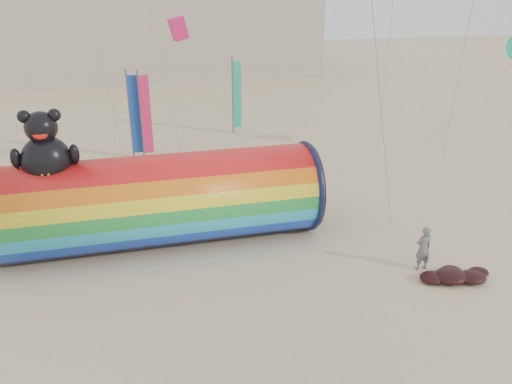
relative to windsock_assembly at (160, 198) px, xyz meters
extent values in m
plane|color=#CCB58C|center=(2.90, -3.11, -1.87)|extent=(160.00, 160.00, 0.00)
cylinder|color=red|center=(0.01, 0.00, -0.09)|extent=(12.19, 3.56, 3.56)
torus|color=#0F1438|center=(5.99, 0.00, -0.09)|extent=(0.24, 3.73, 3.73)
cylinder|color=black|center=(6.13, 0.00, -0.09)|extent=(0.06, 3.52, 3.52)
ellipsoid|color=black|center=(-3.85, 0.00, 1.84)|extent=(1.74, 1.55, 1.83)
ellipsoid|color=yellow|center=(-3.85, -0.56, 1.73)|extent=(0.89, 0.39, 0.78)
sphere|color=black|center=(-3.85, 0.00, 3.06)|extent=(1.12, 1.12, 1.12)
sphere|color=black|center=(-4.33, 0.00, 3.46)|extent=(0.45, 0.45, 0.45)
sphere|color=black|center=(-3.36, 0.00, 3.46)|extent=(0.45, 0.45, 0.45)
ellipsoid|color=red|center=(-3.85, -0.46, 2.90)|extent=(0.49, 0.18, 0.31)
ellipsoid|color=black|center=(-4.81, -0.10, 2.04)|extent=(0.37, 0.37, 0.73)
ellipsoid|color=black|center=(-2.88, -0.10, 2.04)|extent=(0.37, 0.37, 0.73)
imported|color=slate|center=(8.77, -4.53, -1.03)|extent=(0.63, 0.44, 1.67)
ellipsoid|color=black|center=(9.30, -5.52, -1.67)|extent=(1.17, 0.99, 0.41)
ellipsoid|color=black|center=(10.00, -5.72, -1.70)|extent=(0.99, 0.84, 0.34)
ellipsoid|color=black|center=(8.70, -5.37, -1.71)|extent=(0.91, 0.77, 0.32)
ellipsoid|color=black|center=(9.60, -5.12, -1.74)|extent=(0.78, 0.66, 0.27)
ellipsoid|color=black|center=(10.50, -5.42, -1.75)|extent=(0.73, 0.62, 0.25)
cylinder|color=#59595E|center=(-0.77, 10.87, 0.73)|extent=(0.10, 0.10, 5.20)
cube|color=#163EA7|center=(-0.46, 10.87, 0.78)|extent=(0.56, 0.06, 4.50)
cylinder|color=#59595E|center=(-0.18, 10.65, 0.73)|extent=(0.10, 0.10, 5.20)
cube|color=#EB215C|center=(0.13, 10.65, 0.78)|extent=(0.56, 0.06, 4.50)
cylinder|color=#59595E|center=(6.14, 15.00, 0.73)|extent=(0.10, 0.10, 5.20)
cube|color=#1AAB82|center=(6.45, 15.00, 0.78)|extent=(0.56, 0.06, 4.50)
cube|color=#DE185E|center=(1.83, 7.00, 5.72)|extent=(0.64, 0.64, 1.02)
camera|label=1|loc=(-0.94, -18.08, 7.49)|focal=35.00mm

